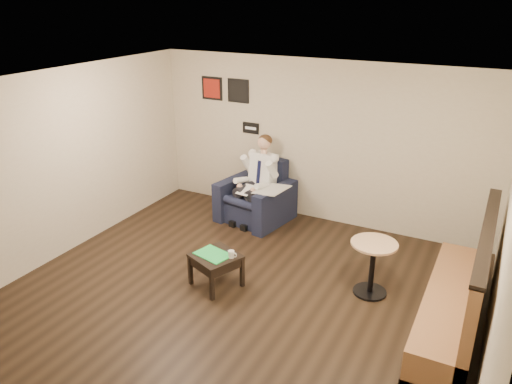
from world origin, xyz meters
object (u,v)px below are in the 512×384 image
at_px(armchair, 255,192).
at_px(smartphone, 228,252).
at_px(cafe_table, 372,268).
at_px(banquette, 456,278).
at_px(green_folder, 213,254).
at_px(coffee_mug, 231,254).
at_px(side_table, 216,270).
at_px(seated_man, 250,184).

height_order(armchair, smartphone, armchair).
relative_size(smartphone, cafe_table, 0.19).
distance_m(smartphone, banquette, 2.92).
bearing_deg(cafe_table, green_folder, -158.17).
relative_size(green_folder, smartphone, 3.21).
bearing_deg(coffee_mug, banquette, 9.97).
bearing_deg(side_table, armchair, 103.42).
relative_size(coffee_mug, cafe_table, 0.13).
bearing_deg(smartphone, banquette, 40.18).
bearing_deg(smartphone, side_table, -97.35).
xyz_separation_m(seated_man, green_folder, (0.50, -2.03, -0.24)).
bearing_deg(cafe_table, coffee_mug, -156.72).
height_order(green_folder, cafe_table, cafe_table).
relative_size(side_table, banquette, 0.22).
bearing_deg(coffee_mug, green_folder, -168.63).
height_order(banquette, cafe_table, banquette).
bearing_deg(seated_man, side_table, -65.08).
bearing_deg(cafe_table, banquette, -13.75).
bearing_deg(side_table, smartphone, 50.32).
bearing_deg(coffee_mug, cafe_table, 23.28).
distance_m(side_table, smartphone, 0.30).
bearing_deg(cafe_table, side_table, -157.98).
relative_size(armchair, banquette, 0.41).
xyz_separation_m(green_folder, coffee_mug, (0.26, 0.05, 0.04)).
bearing_deg(banquette, cafe_table, 166.25).
bearing_deg(cafe_table, armchair, 150.87).
xyz_separation_m(side_table, coffee_mug, (0.22, 0.04, 0.28)).
bearing_deg(green_folder, seated_man, 103.88).
bearing_deg(armchair, coffee_mug, -60.80).
distance_m(armchair, banquette, 3.87).
xyz_separation_m(green_folder, banquette, (3.03, 0.54, 0.20)).
bearing_deg(armchair, green_folder, -67.53).
relative_size(green_folder, banquette, 0.18).
bearing_deg(seated_man, armchair, 90.00).
height_order(armchair, side_table, armchair).
distance_m(seated_man, banquette, 3.84).
bearing_deg(armchair, banquette, -14.89).
xyz_separation_m(armchair, seated_man, (-0.02, -0.13, 0.19)).
bearing_deg(banquette, seated_man, 157.07).
xyz_separation_m(banquette, cafe_table, (-1.05, 0.26, -0.29)).
xyz_separation_m(seated_man, cafe_table, (2.49, -1.24, -0.34)).
distance_m(seated_man, cafe_table, 2.80).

